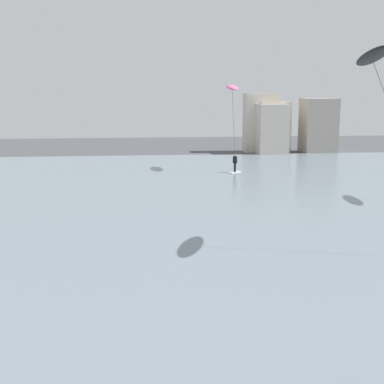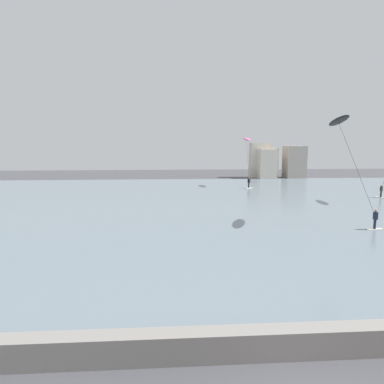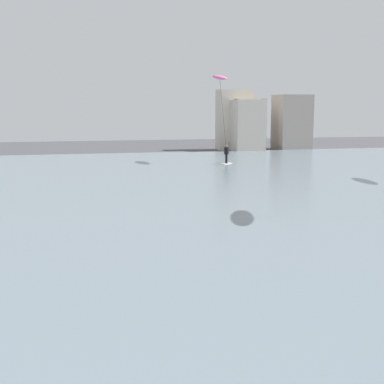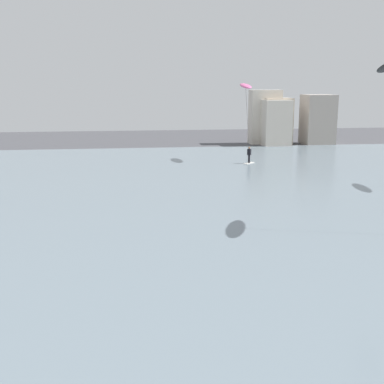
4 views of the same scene
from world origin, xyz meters
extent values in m
cube|color=slate|center=(0.00, 30.73, 0.05)|extent=(84.00, 52.00, 0.10)
cube|color=beige|center=(14.38, 59.88, 3.49)|extent=(4.00, 2.23, 6.97)
cube|color=beige|center=(15.20, 57.94, 2.89)|extent=(3.38, 3.92, 5.78)
cube|color=#B7A893|center=(15.78, 59.12, 2.97)|extent=(3.56, 3.02, 5.95)
cube|color=#A89E93|center=(21.07, 58.49, 3.19)|extent=(3.78, 3.74, 6.38)
cube|color=silver|center=(8.30, 43.46, 0.13)|extent=(1.31, 1.29, 0.06)
cylinder|color=black|center=(8.30, 43.46, 0.55)|extent=(0.20, 0.20, 0.78)
cube|color=black|center=(8.30, 43.46, 1.24)|extent=(0.39, 0.40, 0.60)
sphere|color=#9E7051|center=(8.30, 43.46, 1.65)|extent=(0.20, 0.20, 0.20)
cylinder|color=#333333|center=(8.34, 44.69, 4.32)|extent=(0.10, 2.47, 6.26)
ellipsoid|color=pink|center=(8.38, 45.91, 7.59)|extent=(1.12, 3.25, 0.80)
camera|label=1|loc=(-0.12, -1.93, 7.38)|focal=48.65mm
camera|label=2|loc=(-3.63, -5.77, 7.07)|focal=30.63mm
camera|label=3|loc=(-5.62, -0.77, 5.03)|focal=50.24mm
camera|label=4|loc=(-3.62, -4.31, 8.03)|focal=46.77mm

